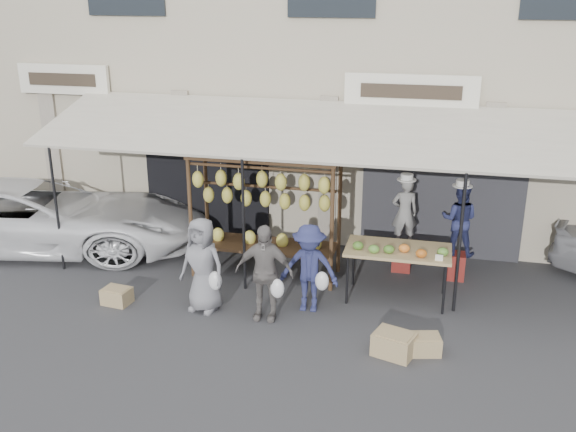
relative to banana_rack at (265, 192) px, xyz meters
name	(u,v)px	position (x,y,z in m)	size (l,w,h in m)	color
ground_plane	(286,327)	(0.81, -1.78, -1.56)	(90.00, 90.00, 0.00)	#2D2D30
shophouse	(353,47)	(0.81, 4.71, 2.08)	(24.00, 6.15, 7.30)	tan
awning	(317,131)	(0.82, 0.49, 1.01)	(10.00, 2.35, 2.92)	beige
banana_rack	(265,192)	(0.00, 0.00, 0.00)	(2.60, 0.90, 2.24)	#4F351F
produce_table	(398,251)	(2.36, -0.45, -0.69)	(1.70, 0.90, 1.04)	#9F8658
vendor_left	(405,213)	(2.37, 0.79, -0.45)	(0.47, 0.31, 1.28)	gray
vendor_right	(459,220)	(3.32, 0.65, -0.45)	(0.62, 0.48, 1.28)	navy
customer_left	(203,265)	(-0.61, -1.51, -0.79)	(0.76, 0.49, 1.55)	slate
customer_mid	(264,272)	(0.41, -1.55, -0.79)	(0.91, 0.38, 1.55)	slate
customer_right	(309,268)	(1.03, -1.13, -0.84)	(0.94, 0.54, 1.45)	navy
stool_left	(402,258)	(2.37, 0.79, -1.33)	(0.34, 0.34, 0.47)	maroon
stool_right	(455,266)	(3.32, 0.65, -1.33)	(0.34, 0.34, 0.47)	maroon
crate_near_a	(394,344)	(2.48, -2.18, -1.40)	(0.55, 0.42, 0.33)	tan
crate_near_b	(424,344)	(2.89, -2.03, -1.43)	(0.44, 0.34, 0.26)	tan
crate_far	(117,296)	(-2.07, -1.66, -1.43)	(0.44, 0.34, 0.26)	tan
van	(22,200)	(-4.96, 0.15, -0.56)	(2.21, 4.79, 2.00)	white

